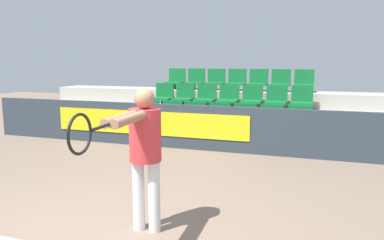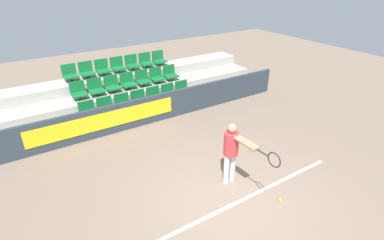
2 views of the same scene
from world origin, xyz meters
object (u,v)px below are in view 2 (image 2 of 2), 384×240
at_px(stadium_chair_5, 169,93).
at_px(stadium_chair_7, 78,92).
at_px(stadium_chair_19, 146,61).
at_px(stadium_chair_0, 88,111).
at_px(tennis_player, 233,148).
at_px(stadium_chair_9, 112,85).
at_px(stadium_chair_12, 157,76).
at_px(stadium_chair_14, 70,74).
at_px(stadium_chair_6, 183,90).
at_px(stadium_chair_2, 123,103).
at_px(stadium_chair_8, 96,88).
at_px(stadium_chair_16, 103,68).
at_px(tennis_ball, 280,200).
at_px(stadium_chair_17, 118,66).
at_px(stadium_chair_13, 170,74).
at_px(stadium_chair_20, 159,59).
at_px(stadium_chair_18, 132,63).
at_px(stadium_chair_11, 143,79).
at_px(stadium_chair_4, 154,96).
at_px(stadium_chair_3, 139,100).
at_px(stadium_chair_15, 87,71).
at_px(stadium_chair_10, 128,82).
at_px(stadium_chair_1, 106,107).

xyz_separation_m(stadium_chair_5, stadium_chair_7, (-2.91, 0.93, 0.36)).
bearing_deg(stadium_chair_19, stadium_chair_0, -147.47).
distance_m(stadium_chair_19, tennis_player, 6.49).
relative_size(stadium_chair_9, stadium_chair_12, 1.00).
bearing_deg(stadium_chair_14, stadium_chair_6, -27.99).
bearing_deg(stadium_chair_2, stadium_chair_8, 122.10).
height_order(stadium_chair_7, stadium_chair_16, stadium_chair_16).
bearing_deg(tennis_ball, stadium_chair_17, 96.61).
bearing_deg(stadium_chair_6, stadium_chair_14, 152.01).
xyz_separation_m(stadium_chair_13, stadium_chair_20, (0.00, 0.93, 0.36)).
distance_m(stadium_chair_6, tennis_player, 4.80).
distance_m(stadium_chair_18, stadium_chair_19, 0.58).
height_order(stadium_chair_11, stadium_chair_17, stadium_chair_17).
bearing_deg(stadium_chair_6, stadium_chair_18, 122.10).
bearing_deg(stadium_chair_0, stadium_chair_4, 0.00).
bearing_deg(stadium_chair_5, stadium_chair_0, 180.00).
bearing_deg(tennis_ball, stadium_chair_6, 81.29).
relative_size(stadium_chair_3, stadium_chair_15, 1.00).
bearing_deg(stadium_chair_0, stadium_chair_14, 90.00).
relative_size(stadium_chair_19, stadium_chair_20, 1.00).
relative_size(stadium_chair_18, tennis_player, 0.36).
height_order(stadium_chair_9, stadium_chair_16, stadium_chair_16).
bearing_deg(stadium_chair_8, stadium_chair_18, 27.99).
relative_size(stadium_chair_6, tennis_player, 0.36).
xyz_separation_m(stadium_chair_6, stadium_chair_16, (-2.33, 1.86, 0.72)).
height_order(stadium_chair_8, stadium_chair_12, same).
relative_size(stadium_chair_7, stadium_chair_10, 1.00).
distance_m(stadium_chair_10, stadium_chair_18, 1.15).
bearing_deg(stadium_chair_9, stadium_chair_15, 122.10).
relative_size(stadium_chair_8, stadium_chair_20, 1.00).
distance_m(stadium_chair_2, tennis_ball, 5.90).
bearing_deg(stadium_chair_2, stadium_chair_16, 90.00).
xyz_separation_m(stadium_chair_1, stadium_chair_5, (2.33, 0.00, 0.00)).
bearing_deg(stadium_chair_8, stadium_chair_15, 90.00).
bearing_deg(stadium_chair_14, stadium_chair_8, -57.90).
xyz_separation_m(stadium_chair_9, stadium_chair_10, (0.58, 0.00, 0.00)).
bearing_deg(stadium_chair_8, tennis_ball, -72.87).
bearing_deg(stadium_chair_9, stadium_chair_19, 27.99).
height_order(stadium_chair_11, stadium_chair_18, stadium_chair_18).
xyz_separation_m(stadium_chair_9, tennis_ball, (1.46, -6.62, -0.94)).
relative_size(stadium_chair_0, stadium_chair_18, 1.00).
relative_size(stadium_chair_0, stadium_chair_4, 1.00).
bearing_deg(stadium_chair_11, stadium_chair_2, -141.44).
height_order(stadium_chair_20, tennis_ball, stadium_chair_20).
bearing_deg(stadium_chair_13, stadium_chair_12, 180.00).
bearing_deg(stadium_chair_12, stadium_chair_13, 0.00).
xyz_separation_m(stadium_chair_4, stadium_chair_18, (0.00, 1.86, 0.72)).
xyz_separation_m(stadium_chair_16, stadium_chair_18, (1.16, 0.00, 0.00)).
bearing_deg(stadium_chair_5, stadium_chair_9, 152.01).
bearing_deg(stadium_chair_7, tennis_player, -69.12).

